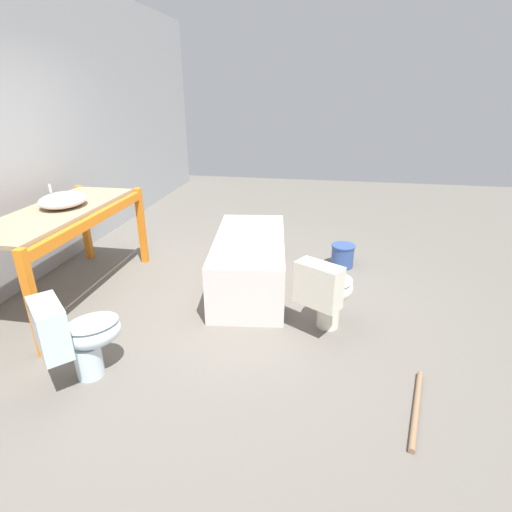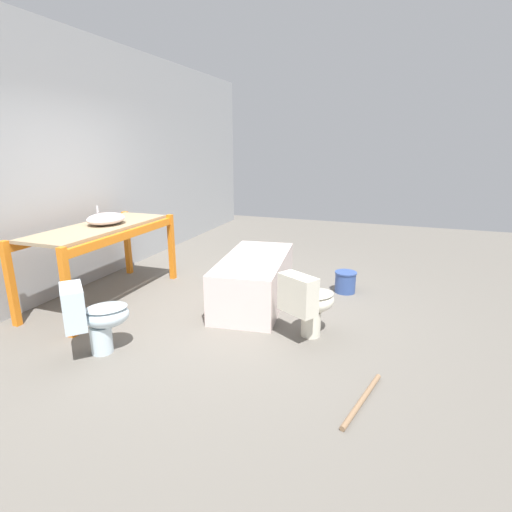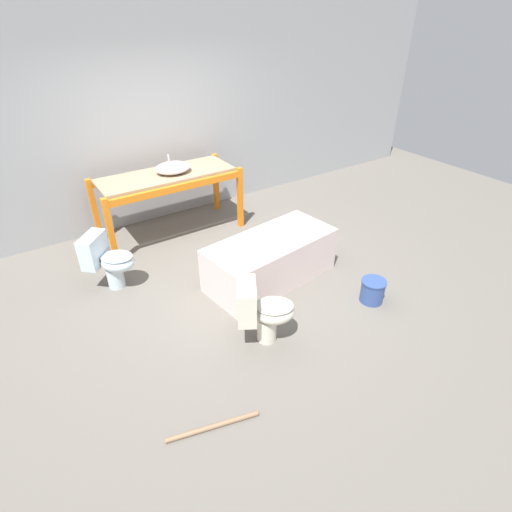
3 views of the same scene
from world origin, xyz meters
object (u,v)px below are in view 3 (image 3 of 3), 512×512
object	(u,v)px
bucket_white	(373,290)
toilet_far	(108,259)
bathtub_main	(271,257)
sink_basin	(173,168)
toilet_near	(263,310)

from	to	relation	value
bucket_white	toilet_far	bearing A→B (deg)	140.89
bathtub_main	toilet_far	size ratio (longest dim) A/B	2.47
bathtub_main	bucket_white	xyz separation A→B (m)	(0.71, -0.98, -0.18)
sink_basin	bucket_white	size ratio (longest dim) A/B	1.74
toilet_far	bucket_white	size ratio (longest dim) A/B	2.40
sink_basin	toilet_far	size ratio (longest dim) A/B	0.73
toilet_near	toilet_far	bearing A→B (deg)	60.00
sink_basin	toilet_far	distance (m)	1.59
sink_basin	bucket_white	xyz separation A→B (m)	(1.12, -2.72, -0.84)
toilet_far	toilet_near	bearing A→B (deg)	-107.50
toilet_near	sink_basin	bearing A→B (deg)	24.91
sink_basin	bathtub_main	distance (m)	1.90
sink_basin	toilet_near	size ratio (longest dim) A/B	0.73
sink_basin	toilet_near	xyz separation A→B (m)	(-0.26, -2.54, -0.61)
toilet_far	bucket_white	bearing A→B (deg)	-85.93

